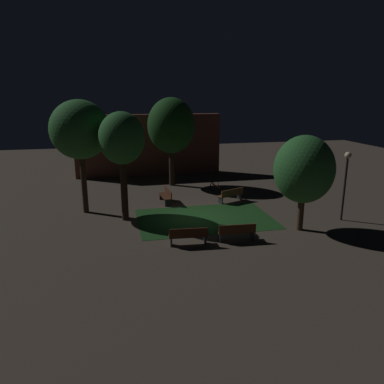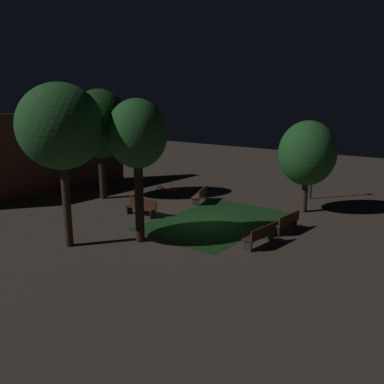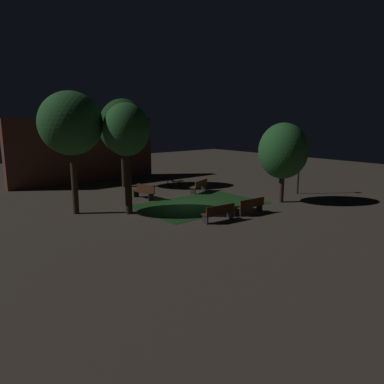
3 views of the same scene
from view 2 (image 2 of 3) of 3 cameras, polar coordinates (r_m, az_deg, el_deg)
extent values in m
plane|color=#473D33|center=(19.26, 1.82, -4.44)|extent=(60.00, 60.00, 0.00)
cube|color=#194219|center=(19.46, 3.59, -4.26)|extent=(7.53, 5.03, 0.01)
cube|color=#422314|center=(16.25, 9.89, -6.32)|extent=(1.83, 0.61, 0.06)
cube|color=#422314|center=(16.07, 10.54, -5.70)|extent=(1.80, 0.20, 0.40)
cube|color=#2D2D33|center=(15.70, 8.22, -7.88)|extent=(0.11, 0.39, 0.42)
cube|color=#2D2D33|center=(16.97, 11.36, -6.40)|extent=(0.11, 0.39, 0.42)
cube|color=#512D19|center=(18.25, 13.53, -4.33)|extent=(1.82, 0.58, 0.06)
cube|color=#512D19|center=(18.09, 14.15, -3.75)|extent=(1.80, 0.16, 0.40)
cube|color=#2D2D33|center=(17.65, 12.23, -5.67)|extent=(0.10, 0.39, 0.42)
cube|color=#2D2D33|center=(19.00, 14.66, -4.46)|extent=(0.10, 0.39, 0.42)
cube|color=brown|center=(22.95, 1.13, -0.41)|extent=(1.85, 1.12, 0.06)
cube|color=brown|center=(22.84, 1.63, 0.11)|extent=(1.69, 0.74, 0.40)
cube|color=#2D2D33|center=(22.26, 0.56, -1.47)|extent=(0.22, 0.39, 0.42)
cube|color=#2D2D33|center=(23.75, 1.65, -0.55)|extent=(0.22, 0.39, 0.42)
cube|color=#422314|center=(20.35, -7.57, -2.27)|extent=(0.63, 1.83, 0.06)
cube|color=#422314|center=(20.44, -7.20, -1.53)|extent=(0.21, 1.80, 0.40)
cube|color=black|center=(19.91, -5.83, -3.29)|extent=(0.39, 0.11, 0.42)
cube|color=black|center=(20.94, -9.19, -2.57)|extent=(0.39, 0.11, 0.42)
cylinder|color=#38281C|center=(16.37, -18.03, -1.03)|extent=(0.33, 0.33, 3.96)
ellipsoid|color=#28662D|center=(15.96, -18.76, 9.13)|extent=(3.33, 3.33, 3.34)
cylinder|color=#2D2116|center=(24.28, -13.08, 3.20)|extent=(0.43, 0.43, 3.57)
ellipsoid|color=#194719|center=(23.98, -13.42, 9.70)|extent=(3.53, 3.53, 4.10)
cylinder|color=#423021|center=(21.61, 16.28, 0.22)|extent=(0.33, 0.33, 2.37)
ellipsoid|color=#28662D|center=(21.28, 16.62, 5.51)|extent=(3.00, 3.00, 3.40)
cylinder|color=#2D2116|center=(16.27, -7.79, -0.73)|extent=(0.38, 0.38, 3.89)
ellipsoid|color=#28662D|center=(15.86, -8.08, 8.50)|extent=(2.45, 2.45, 2.80)
cylinder|color=black|center=(24.58, 17.27, 3.00)|extent=(0.12, 0.12, 3.51)
sphere|color=#F4E5B2|center=(24.34, 17.57, 7.42)|extent=(0.36, 0.36, 0.36)
torus|color=black|center=(24.44, -4.61, 0.09)|extent=(0.22, 0.65, 0.66)
torus|color=black|center=(23.94, -2.39, -0.15)|extent=(0.22, 0.65, 0.66)
cube|color=maroon|center=(24.15, -3.52, 0.39)|extent=(0.30, 1.04, 0.08)
cylinder|color=maroon|center=(23.98, -2.96, 0.84)|extent=(0.03, 0.03, 0.40)
cube|color=brown|center=(26.82, -20.78, 5.31)|extent=(12.29, 0.80, 5.15)
camera|label=1|loc=(13.22, 79.74, 7.30)|focal=34.51mm
camera|label=3|loc=(5.77, 116.60, -12.62)|focal=34.24mm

